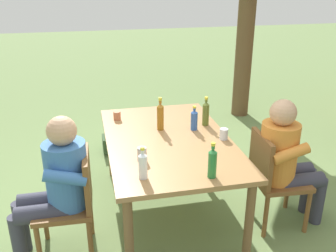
% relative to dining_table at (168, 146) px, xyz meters
% --- Properties ---
extents(ground_plane, '(24.00, 24.00, 0.00)m').
position_rel_dining_table_xyz_m(ground_plane, '(0.00, 0.00, -0.67)').
color(ground_plane, '#6B844C').
extents(dining_table, '(1.74, 1.09, 0.75)m').
position_rel_dining_table_xyz_m(dining_table, '(0.00, 0.00, 0.00)').
color(dining_table, '#A37547').
rests_on(dining_table, ground_plane).
extents(chair_far_right, '(0.46, 0.46, 0.87)m').
position_rel_dining_table_xyz_m(chair_far_right, '(0.39, 0.84, -0.18)').
color(chair_far_right, brown).
rests_on(chair_far_right, ground_plane).
extents(chair_near_right, '(0.46, 0.46, 0.87)m').
position_rel_dining_table_xyz_m(chair_near_right, '(0.39, -0.84, -0.18)').
color(chair_near_right, brown).
rests_on(chair_near_right, ground_plane).
extents(person_in_white_shirt, '(0.47, 0.62, 1.18)m').
position_rel_dining_table_xyz_m(person_in_white_shirt, '(0.39, 0.95, -0.02)').
color(person_in_white_shirt, orange).
rests_on(person_in_white_shirt, ground_plane).
extents(person_in_plaid_shirt, '(0.47, 0.62, 1.18)m').
position_rel_dining_table_xyz_m(person_in_plaid_shirt, '(0.39, -0.95, -0.02)').
color(person_in_plaid_shirt, '#3D70B2').
rests_on(person_in_plaid_shirt, ground_plane).
extents(bottle_amber, '(0.06, 0.06, 0.31)m').
position_rel_dining_table_xyz_m(bottle_amber, '(-0.22, -0.02, 0.21)').
color(bottle_amber, '#996019').
rests_on(bottle_amber, dining_table).
extents(bottle_green, '(0.06, 0.06, 0.27)m').
position_rel_dining_table_xyz_m(bottle_green, '(0.73, 0.16, 0.20)').
color(bottle_green, '#287A38').
rests_on(bottle_green, dining_table).
extents(bottle_olive, '(0.06, 0.06, 0.28)m').
position_rel_dining_table_xyz_m(bottle_olive, '(-0.24, 0.42, 0.20)').
color(bottle_olive, '#566623').
rests_on(bottle_olive, dining_table).
extents(bottle_clear, '(0.06, 0.06, 0.25)m').
position_rel_dining_table_xyz_m(bottle_clear, '(0.64, -0.33, 0.18)').
color(bottle_clear, white).
rests_on(bottle_clear, dining_table).
extents(bottle_blue, '(0.06, 0.06, 0.23)m').
position_rel_dining_table_xyz_m(bottle_blue, '(-0.15, 0.28, 0.18)').
color(bottle_blue, '#2D56A3').
rests_on(bottle_blue, dining_table).
extents(cup_steel, '(0.07, 0.07, 0.11)m').
position_rel_dining_table_xyz_m(cup_steel, '(0.37, -0.29, 0.13)').
color(cup_steel, '#B2B7BC').
rests_on(cup_steel, dining_table).
extents(cup_glass, '(0.07, 0.07, 0.10)m').
position_rel_dining_table_xyz_m(cup_glass, '(0.12, 0.48, 0.13)').
color(cup_glass, silver).
rests_on(cup_glass, dining_table).
extents(cup_terracotta, '(0.07, 0.07, 0.09)m').
position_rel_dining_table_xyz_m(cup_terracotta, '(-0.56, -0.40, 0.12)').
color(cup_terracotta, '#BC6B47').
rests_on(cup_terracotta, dining_table).
extents(backpack_by_near_side, '(0.33, 0.21, 0.41)m').
position_rel_dining_table_xyz_m(backpack_by_near_side, '(-1.37, -0.41, -0.48)').
color(backpack_by_near_side, '#47663D').
rests_on(backpack_by_near_side, ground_plane).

